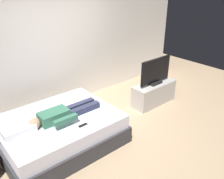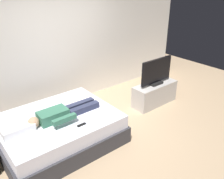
{
  "view_description": "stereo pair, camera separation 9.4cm",
  "coord_description": "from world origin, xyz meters",
  "px_view_note": "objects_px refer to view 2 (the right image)",
  "views": [
    {
      "loc": [
        -2.3,
        -2.87,
        2.68
      ],
      "look_at": [
        0.41,
        0.34,
        0.69
      ],
      "focal_mm": 38.02,
      "sensor_mm": 36.0,
      "label": 1
    },
    {
      "loc": [
        -2.22,
        -2.93,
        2.68
      ],
      "look_at": [
        0.41,
        0.34,
        0.69
      ],
      "focal_mm": 38.02,
      "sensor_mm": 36.0,
      "label": 2
    }
  ],
  "objects_px": {
    "bed": "(59,130)",
    "person": "(61,114)",
    "tv": "(156,72)",
    "pillow": "(17,128)",
    "remote": "(82,125)",
    "tv_stand": "(154,94)"
  },
  "relations": [
    {
      "from": "pillow",
      "to": "tv_stand",
      "type": "xyz_separation_m",
      "value": [
        3.07,
        -0.08,
        -0.35
      ]
    },
    {
      "from": "tv_stand",
      "to": "person",
      "type": "bearing_deg",
      "value": -179.84
    },
    {
      "from": "pillow",
      "to": "remote",
      "type": "xyz_separation_m",
      "value": [
        0.86,
        -0.49,
        -0.05
      ]
    },
    {
      "from": "person",
      "to": "tv",
      "type": "xyz_separation_m",
      "value": [
        2.37,
        0.01,
        0.16
      ]
    },
    {
      "from": "bed",
      "to": "tv",
      "type": "distance_m",
      "value": 2.45
    },
    {
      "from": "remote",
      "to": "pillow",
      "type": "bearing_deg",
      "value": 150.36
    },
    {
      "from": "bed",
      "to": "person",
      "type": "xyz_separation_m",
      "value": [
        0.03,
        -0.08,
        0.36
      ]
    },
    {
      "from": "tv_stand",
      "to": "tv",
      "type": "height_order",
      "value": "tv"
    },
    {
      "from": "bed",
      "to": "pillow",
      "type": "bearing_deg",
      "value": -180.0
    },
    {
      "from": "person",
      "to": "tv",
      "type": "bearing_deg",
      "value": 0.16
    },
    {
      "from": "pillow",
      "to": "tv",
      "type": "xyz_separation_m",
      "value": [
        3.07,
        -0.08,
        0.18
      ]
    },
    {
      "from": "person",
      "to": "tv_stand",
      "type": "bearing_deg",
      "value": 0.16
    },
    {
      "from": "pillow",
      "to": "tv_stand",
      "type": "height_order",
      "value": "pillow"
    },
    {
      "from": "remote",
      "to": "tv",
      "type": "height_order",
      "value": "tv"
    },
    {
      "from": "person",
      "to": "remote",
      "type": "xyz_separation_m",
      "value": [
        0.15,
        -0.4,
        -0.07
      ]
    },
    {
      "from": "pillow",
      "to": "person",
      "type": "distance_m",
      "value": 0.71
    },
    {
      "from": "person",
      "to": "remote",
      "type": "bearing_deg",
      "value": -69.53
    },
    {
      "from": "pillow",
      "to": "remote",
      "type": "distance_m",
      "value": 0.99
    },
    {
      "from": "bed",
      "to": "person",
      "type": "distance_m",
      "value": 0.37
    },
    {
      "from": "bed",
      "to": "person",
      "type": "height_order",
      "value": "person"
    },
    {
      "from": "remote",
      "to": "tv",
      "type": "bearing_deg",
      "value": 10.51
    },
    {
      "from": "pillow",
      "to": "remote",
      "type": "height_order",
      "value": "pillow"
    }
  ]
}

